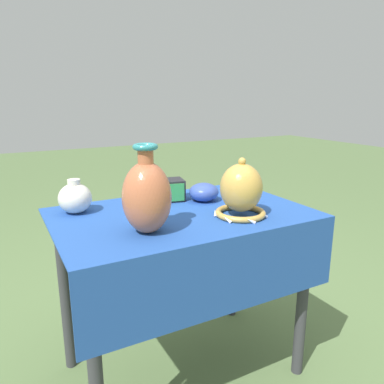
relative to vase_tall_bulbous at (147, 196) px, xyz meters
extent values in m
plane|color=#567042|center=(0.19, 0.14, -0.81)|extent=(14.00, 14.00, 0.00)
cylinder|color=#38383D|center=(-0.22, -0.10, -0.48)|extent=(0.04, 0.04, 0.65)
cylinder|color=#38383D|center=(0.60, -0.10, -0.48)|extent=(0.04, 0.04, 0.65)
cylinder|color=#38383D|center=(-0.22, 0.38, -0.48)|extent=(0.04, 0.04, 0.65)
cylinder|color=#38383D|center=(0.60, 0.38, -0.48)|extent=(0.04, 0.04, 0.65)
cube|color=#38383D|center=(0.19, 0.14, -0.14)|extent=(0.92, 0.58, 0.03)
cube|color=#234C9E|center=(0.19, 0.14, -0.12)|extent=(0.94, 0.60, 0.01)
cube|color=#234C9E|center=(0.19, -0.17, -0.25)|extent=(0.94, 0.01, 0.26)
ellipsoid|color=#BC6642|center=(0.00, 0.00, -0.01)|extent=(0.16, 0.16, 0.23)
cylinder|color=#BC6642|center=(0.00, 0.00, 0.13)|extent=(0.05, 0.05, 0.05)
torus|color=teal|center=(0.00, 0.00, 0.15)|extent=(0.08, 0.08, 0.02)
torus|color=gold|center=(0.36, 0.00, -0.11)|extent=(0.18, 0.18, 0.02)
ellipsoid|color=gold|center=(0.36, 0.00, -0.02)|extent=(0.15, 0.15, 0.17)
sphere|color=gold|center=(0.36, 0.00, 0.08)|extent=(0.03, 0.03, 0.03)
cone|color=white|center=(0.45, 0.00, -0.11)|extent=(0.01, 0.03, 0.03)
cone|color=white|center=(0.42, 0.07, -0.11)|extent=(0.03, 0.03, 0.03)
cone|color=white|center=(0.34, 0.09, -0.11)|extent=(0.04, 0.02, 0.03)
cone|color=white|center=(0.28, 0.04, -0.11)|extent=(0.03, 0.04, 0.03)
cone|color=white|center=(0.28, -0.04, -0.11)|extent=(0.03, 0.04, 0.03)
cone|color=white|center=(0.34, -0.09, -0.11)|extent=(0.04, 0.02, 0.03)
cone|color=white|center=(0.42, -0.07, -0.11)|extent=(0.03, 0.03, 0.03)
cube|color=#232328|center=(0.22, 0.31, -0.08)|extent=(0.14, 0.12, 0.09)
cube|color=green|center=(0.21, 0.26, -0.08)|extent=(0.11, 0.03, 0.07)
ellipsoid|color=white|center=(-0.16, 0.32, -0.06)|extent=(0.12, 0.12, 0.11)
cylinder|color=white|center=(-0.16, 0.32, 0.00)|extent=(0.05, 0.05, 0.02)
ellipsoid|color=#3851A8|center=(0.34, 0.23, -0.08)|extent=(0.12, 0.12, 0.08)
camera|label=1|loc=(-0.41, -1.06, 0.31)|focal=35.00mm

